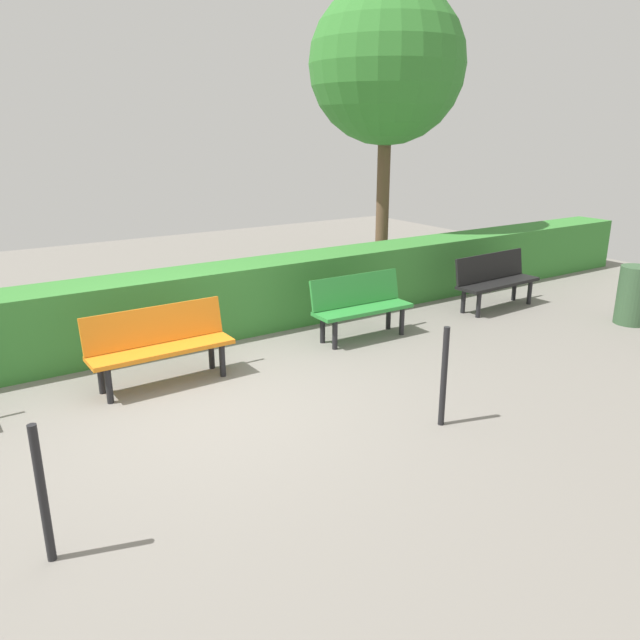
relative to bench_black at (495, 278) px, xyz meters
The scene contains 9 objects.
ground_plane 5.38m from the bench_black, ahead, with size 20.82×20.82×0.00m, color gray.
bench_black is the anchor object (origin of this frame).
bench_green 2.68m from the bench_black, ahead, with size 1.43×0.49×0.86m.
bench_orange 5.50m from the bench_black, ahead, with size 1.60×0.48×0.86m.
hedge_row 4.24m from the bench_black, 16.22° to the right, with size 16.82×0.76×0.96m, color #387F33.
tree_near 4.30m from the bench_black, 87.24° to the right, with size 2.78×2.78×5.22m.
railing_post_mid 4.38m from the bench_black, 35.22° to the left, with size 0.06×0.06×1.00m, color black.
railing_post_far 7.58m from the bench_black, 19.49° to the left, with size 0.06×0.06×1.00m, color black.
trash_bin 1.99m from the bench_black, 121.46° to the left, with size 0.46×0.46×0.86m, color #385938.
Camera 1 is at (2.24, 5.49, 2.76)m, focal length 34.34 mm.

